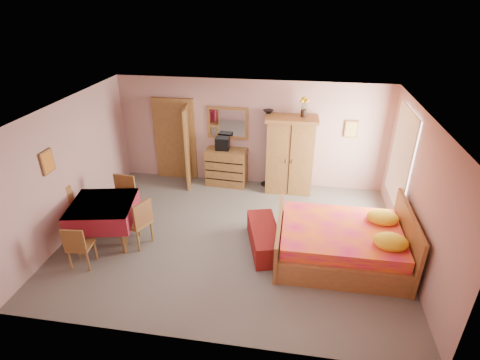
% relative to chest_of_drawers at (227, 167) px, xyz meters
% --- Properties ---
extents(floor, '(6.50, 6.50, 0.00)m').
position_rel_chest_of_drawers_xyz_m(floor, '(0.55, -2.26, -0.47)').
color(floor, slate).
rests_on(floor, ground).
extents(ceiling, '(6.50, 6.50, 0.00)m').
position_rel_chest_of_drawers_xyz_m(ceiling, '(0.55, -2.26, 2.13)').
color(ceiling, brown).
rests_on(ceiling, wall_back).
extents(wall_back, '(6.50, 0.10, 2.60)m').
position_rel_chest_of_drawers_xyz_m(wall_back, '(0.55, 0.24, 0.83)').
color(wall_back, tan).
rests_on(wall_back, floor).
extents(wall_front, '(6.50, 0.10, 2.60)m').
position_rel_chest_of_drawers_xyz_m(wall_front, '(0.55, -4.76, 0.83)').
color(wall_front, tan).
rests_on(wall_front, floor).
extents(wall_left, '(0.10, 5.00, 2.60)m').
position_rel_chest_of_drawers_xyz_m(wall_left, '(-2.70, -2.26, 0.83)').
color(wall_left, tan).
rests_on(wall_left, floor).
extents(wall_right, '(0.10, 5.00, 2.60)m').
position_rel_chest_of_drawers_xyz_m(wall_right, '(3.80, -2.26, 0.83)').
color(wall_right, tan).
rests_on(wall_right, floor).
extents(doorway, '(1.06, 0.12, 2.15)m').
position_rel_chest_of_drawers_xyz_m(doorway, '(-1.35, 0.21, 0.56)').
color(doorway, '#9E6B35').
rests_on(doorway, floor).
extents(window, '(0.08, 1.40, 1.95)m').
position_rel_chest_of_drawers_xyz_m(window, '(3.76, -1.06, 0.98)').
color(window, white).
rests_on(window, wall_right).
extents(picture_left, '(0.04, 0.32, 0.42)m').
position_rel_chest_of_drawers_xyz_m(picture_left, '(-2.67, -2.86, 1.23)').
color(picture_left, orange).
rests_on(picture_left, wall_left).
extents(picture_back, '(0.30, 0.04, 0.40)m').
position_rel_chest_of_drawers_xyz_m(picture_back, '(2.90, 0.21, 1.08)').
color(picture_back, '#D8BF59').
rests_on(picture_back, wall_back).
extents(chest_of_drawers, '(1.02, 0.56, 0.93)m').
position_rel_chest_of_drawers_xyz_m(chest_of_drawers, '(0.00, 0.00, 0.00)').
color(chest_of_drawers, olive).
rests_on(chest_of_drawers, floor).
extents(wall_mirror, '(1.00, 0.07, 0.79)m').
position_rel_chest_of_drawers_xyz_m(wall_mirror, '(0.00, 0.21, 1.08)').
color(wall_mirror, silver).
rests_on(wall_mirror, wall_back).
extents(stereo, '(0.34, 0.26, 0.31)m').
position_rel_chest_of_drawers_xyz_m(stereo, '(-0.09, 0.01, 0.62)').
color(stereo, black).
rests_on(stereo, chest_of_drawers).
extents(floor_lamp, '(0.32, 0.32, 1.94)m').
position_rel_chest_of_drawers_xyz_m(floor_lamp, '(0.98, 0.12, 0.50)').
color(floor_lamp, black).
rests_on(floor_lamp, floor).
extents(wardrobe, '(1.21, 0.65, 1.86)m').
position_rel_chest_of_drawers_xyz_m(wardrobe, '(1.54, -0.09, 0.47)').
color(wardrobe, olive).
rests_on(wardrobe, floor).
extents(sunflower_vase, '(0.18, 0.18, 0.45)m').
position_rel_chest_of_drawers_xyz_m(sunflower_vase, '(1.78, -0.02, 1.62)').
color(sunflower_vase, yellow).
rests_on(sunflower_vase, wardrobe).
extents(bed, '(2.31, 1.82, 1.07)m').
position_rel_chest_of_drawers_xyz_m(bed, '(2.58, -2.57, 0.07)').
color(bed, '#DF155B').
rests_on(bed, floor).
extents(bench, '(0.82, 1.42, 0.45)m').
position_rel_chest_of_drawers_xyz_m(bench, '(1.20, -2.48, -0.24)').
color(bench, maroon).
rests_on(bench, floor).
extents(dining_table, '(1.35, 1.35, 0.84)m').
position_rel_chest_of_drawers_xyz_m(dining_table, '(-1.86, -2.72, -0.04)').
color(dining_table, maroon).
rests_on(dining_table, floor).
extents(chair_south, '(0.43, 0.43, 0.86)m').
position_rel_chest_of_drawers_xyz_m(chair_south, '(-1.94, -3.48, -0.03)').
color(chair_south, olive).
rests_on(chair_south, floor).
extents(chair_north, '(0.50, 0.50, 1.02)m').
position_rel_chest_of_drawers_xyz_m(chair_north, '(-1.81, -2.07, 0.04)').
color(chair_north, '#A07236').
rests_on(chair_north, floor).
extents(chair_west, '(0.57, 0.57, 0.99)m').
position_rel_chest_of_drawers_xyz_m(chair_west, '(-2.55, -2.67, 0.03)').
color(chair_west, olive).
rests_on(chair_west, floor).
extents(chair_east, '(0.58, 0.58, 0.98)m').
position_rel_chest_of_drawers_xyz_m(chair_east, '(-1.22, -2.72, 0.02)').
color(chair_east, olive).
rests_on(chair_east, floor).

